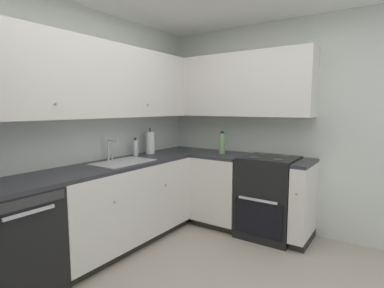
{
  "coord_description": "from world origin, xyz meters",
  "views": [
    {
      "loc": [
        -1.74,
        -0.99,
        1.49
      ],
      "look_at": [
        0.99,
        0.86,
        1.09
      ],
      "focal_mm": 28.23,
      "sensor_mm": 36.0,
      "label": 1
    }
  ],
  "objects_px": {
    "dishwasher": "(11,245)",
    "paper_towel_roll": "(150,143)",
    "oil_bottle": "(222,143)",
    "soap_bottle": "(135,148)",
    "oven_range": "(269,196)"
  },
  "relations": [
    {
      "from": "paper_towel_roll",
      "to": "oven_range",
      "type": "bearing_deg",
      "value": -69.48
    },
    {
      "from": "oven_range",
      "to": "soap_bottle",
      "type": "height_order",
      "value": "soap_bottle"
    },
    {
      "from": "dishwasher",
      "to": "paper_towel_roll",
      "type": "distance_m",
      "value": 1.89
    },
    {
      "from": "oven_range",
      "to": "soap_bottle",
      "type": "xyz_separation_m",
      "value": [
        -0.76,
        1.4,
        0.55
      ]
    },
    {
      "from": "dishwasher",
      "to": "oven_range",
      "type": "height_order",
      "value": "oven_range"
    },
    {
      "from": "dishwasher",
      "to": "oven_range",
      "type": "distance_m",
      "value": 2.6
    },
    {
      "from": "oven_range",
      "to": "oil_bottle",
      "type": "bearing_deg",
      "value": 91.76
    },
    {
      "from": "soap_bottle",
      "to": "paper_towel_roll",
      "type": "height_order",
      "value": "paper_towel_roll"
    },
    {
      "from": "oven_range",
      "to": "paper_towel_roll",
      "type": "bearing_deg",
      "value": 110.52
    },
    {
      "from": "oil_bottle",
      "to": "soap_bottle",
      "type": "bearing_deg",
      "value": 133.48
    },
    {
      "from": "oven_range",
      "to": "oil_bottle",
      "type": "height_order",
      "value": "oil_bottle"
    },
    {
      "from": "paper_towel_roll",
      "to": "dishwasher",
      "type": "bearing_deg",
      "value": -174.85
    },
    {
      "from": "dishwasher",
      "to": "oil_bottle",
      "type": "height_order",
      "value": "oil_bottle"
    },
    {
      "from": "dishwasher",
      "to": "oil_bottle",
      "type": "xyz_separation_m",
      "value": [
        2.28,
        -0.6,
        0.61
      ]
    },
    {
      "from": "oven_range",
      "to": "oil_bottle",
      "type": "xyz_separation_m",
      "value": [
        -0.02,
        0.62,
        0.58
      ]
    }
  ]
}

